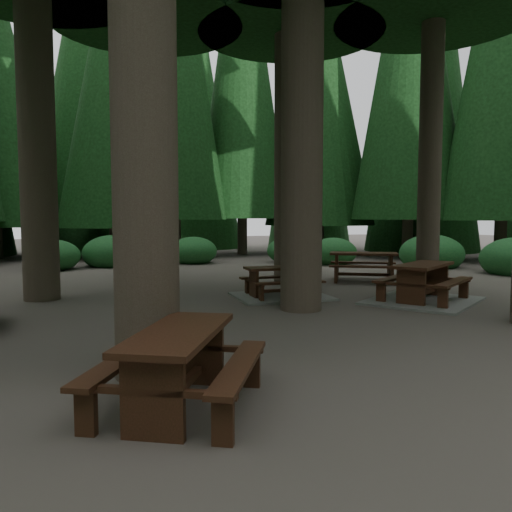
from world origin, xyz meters
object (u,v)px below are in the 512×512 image
object	(u,v)px
picnic_table_a	(423,288)
picnic_table_c	(281,287)
picnic_table_e	(179,356)
picnic_table_d	(363,262)

from	to	relation	value
picnic_table_a	picnic_table_c	size ratio (longest dim) A/B	1.44
picnic_table_a	picnic_table_e	size ratio (longest dim) A/B	1.42
picnic_table_e	picnic_table_d	bearing A→B (deg)	-12.60
picnic_table_c	picnic_table_d	xyz separation A→B (m)	(3.54, 1.95, 0.32)
picnic_table_a	picnic_table_c	xyz separation A→B (m)	(-2.72, 1.71, -0.06)
picnic_table_a	picnic_table_c	bearing A→B (deg)	115.72
picnic_table_c	picnic_table_e	world-z (taller)	picnic_table_e
picnic_table_a	picnic_table_c	distance (m)	3.21
picnic_table_a	picnic_table_d	bearing A→B (deg)	45.16
picnic_table_a	picnic_table_e	distance (m)	7.71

